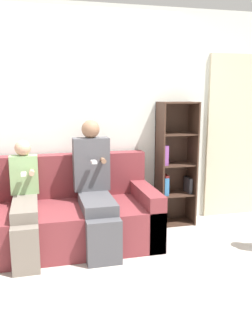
# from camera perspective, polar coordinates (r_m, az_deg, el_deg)

# --- Properties ---
(ground_plane) EXTENTS (14.00, 14.00, 0.00)m
(ground_plane) POSITION_cam_1_polar(r_m,az_deg,el_deg) (3.46, -6.12, -15.36)
(ground_plane) COLOR #BCB2A8
(back_wall) EXTENTS (10.00, 0.06, 2.55)m
(back_wall) POSITION_cam_1_polar(r_m,az_deg,el_deg) (4.15, -8.63, 7.54)
(back_wall) COLOR silver
(back_wall) RESTS_ON ground_plane
(curtain_panel) EXTENTS (0.82, 0.04, 2.06)m
(curtain_panel) POSITION_cam_1_polar(r_m,az_deg,el_deg) (4.80, 17.26, 4.75)
(curtain_panel) COLOR beige
(curtain_panel) RESTS_ON ground_plane
(couch) EXTENTS (1.92, 0.94, 0.91)m
(couch) POSITION_cam_1_polar(r_m,az_deg,el_deg) (3.85, -9.85, -7.77)
(couch) COLOR maroon
(couch) RESTS_ON ground_plane
(adult_seated) EXTENTS (0.39, 0.87, 1.30)m
(adult_seated) POSITION_cam_1_polar(r_m,az_deg,el_deg) (3.69, -4.98, -2.70)
(adult_seated) COLOR #47474C
(adult_seated) RESTS_ON ground_plane
(child_seated) EXTENTS (0.29, 0.88, 1.11)m
(child_seated) POSITION_cam_1_polar(r_m,az_deg,el_deg) (3.62, -15.95, -5.11)
(child_seated) COLOR #70665B
(child_seated) RESTS_ON ground_plane
(bookshelf) EXTENTS (0.44, 0.32, 1.48)m
(bookshelf) POSITION_cam_1_polar(r_m,az_deg,el_deg) (4.35, 7.66, 0.37)
(bookshelf) COLOR #3D281E
(bookshelf) RESTS_ON ground_plane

